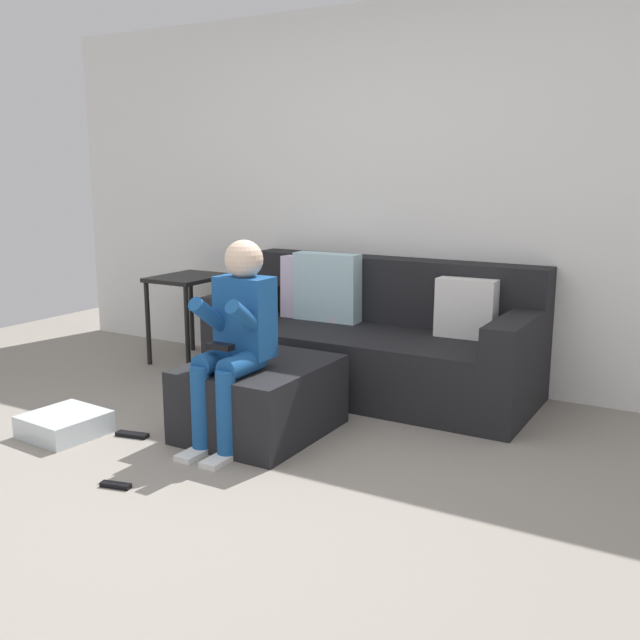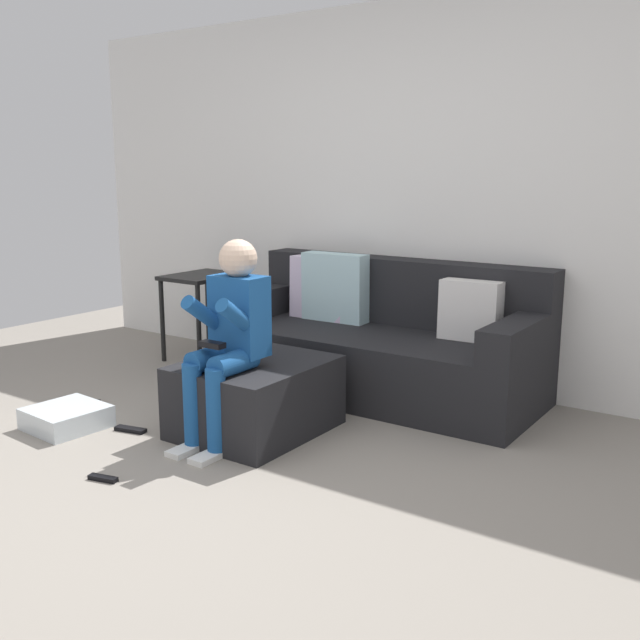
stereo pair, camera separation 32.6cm
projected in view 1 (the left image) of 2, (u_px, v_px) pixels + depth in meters
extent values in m
plane|color=gray|center=(165.00, 502.00, 3.21)|extent=(7.56, 7.56, 0.00)
cube|color=white|center=(395.00, 196.00, 4.99)|extent=(5.82, 0.10, 2.54)
cube|color=black|center=(371.00, 362.00, 4.75)|extent=(2.11, 0.89, 0.42)
cube|color=black|center=(393.00, 290.00, 4.95)|extent=(2.11, 0.22, 0.44)
cube|color=black|center=(251.00, 303.00, 5.16)|extent=(0.20, 0.89, 0.20)
cube|color=black|center=(519.00, 332.00, 4.22)|extent=(0.20, 0.89, 0.20)
cube|color=silver|center=(311.00, 288.00, 5.06)|extent=(0.43, 0.14, 0.44)
cube|color=silver|center=(327.00, 287.00, 4.99)|extent=(0.47, 0.15, 0.47)
cube|color=white|center=(466.00, 308.00, 4.50)|extent=(0.37, 0.18, 0.37)
cube|color=black|center=(260.00, 398.00, 4.02)|extent=(0.68, 0.82, 0.40)
cube|color=#194C8C|center=(245.00, 317.00, 3.84)|extent=(0.30, 0.18, 0.43)
sphere|color=beige|center=(244.00, 259.00, 3.78)|extent=(0.20, 0.20, 0.20)
cylinder|color=#194C8C|center=(217.00, 360.00, 3.81)|extent=(0.12, 0.29, 0.12)
cylinder|color=#194C8C|center=(201.00, 407.00, 3.73)|extent=(0.10, 0.10, 0.43)
cube|color=white|center=(195.00, 453.00, 3.72)|extent=(0.10, 0.22, 0.03)
cylinder|color=#194C8C|center=(214.00, 319.00, 3.79)|extent=(0.08, 0.35, 0.28)
cylinder|color=#194C8C|center=(242.00, 364.00, 3.73)|extent=(0.12, 0.29, 0.12)
cylinder|color=#194C8C|center=(226.00, 412.00, 3.65)|extent=(0.10, 0.10, 0.43)
cube|color=white|center=(220.00, 460.00, 3.64)|extent=(0.10, 0.22, 0.03)
cylinder|color=#194C8C|center=(248.00, 320.00, 3.69)|extent=(0.08, 0.32, 0.26)
cube|color=black|center=(220.00, 346.00, 3.68)|extent=(0.14, 0.06, 0.03)
cube|color=silver|center=(65.00, 424.00, 4.02)|extent=(0.42, 0.42, 0.12)
cube|color=black|center=(188.00, 278.00, 5.48)|extent=(0.44, 0.56, 0.03)
cylinder|color=black|center=(148.00, 324.00, 5.43)|extent=(0.04, 0.04, 0.63)
cylinder|color=black|center=(187.00, 329.00, 5.24)|extent=(0.04, 0.04, 0.63)
cylinder|color=black|center=(192.00, 312.00, 5.85)|extent=(0.04, 0.04, 0.63)
cylinder|color=black|center=(229.00, 317.00, 5.66)|extent=(0.04, 0.04, 0.63)
cube|color=black|center=(116.00, 485.00, 3.36)|extent=(0.15, 0.07, 0.02)
cube|color=black|center=(132.00, 435.00, 4.00)|extent=(0.19, 0.09, 0.02)
cube|color=black|center=(92.00, 411.00, 4.39)|extent=(0.17, 0.13, 0.02)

